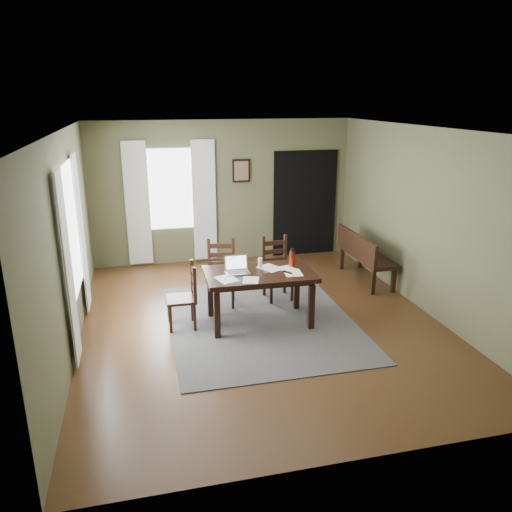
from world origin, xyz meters
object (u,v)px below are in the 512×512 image
object	(u,v)px
dining_table	(259,278)
laptop	(237,268)
chair_back_right	(277,269)
bench	(363,253)
water_bottle	(292,258)
chair_end	(185,297)
chair_back_left	(221,273)

from	to	relation	value
dining_table	laptop	world-z (taller)	laptop
dining_table	laptop	xyz separation A→B (m)	(-0.30, 0.08, 0.15)
chair_back_right	bench	distance (m)	1.72
bench	water_bottle	world-z (taller)	water_bottle
chair_end	bench	size ratio (longest dim) A/B	0.61
dining_table	chair_end	distance (m)	1.07
bench	laptop	size ratio (longest dim) A/B	4.54
chair_back_right	bench	bearing A→B (deg)	10.34
chair_back_left	dining_table	bearing A→B (deg)	-51.54
laptop	water_bottle	size ratio (longest dim) A/B	1.25
chair_back_right	dining_table	bearing A→B (deg)	-124.18
dining_table	chair_back_left	size ratio (longest dim) A/B	1.51
chair_back_left	chair_back_right	size ratio (longest dim) A/B	1.02
chair_end	chair_back_right	world-z (taller)	chair_back_right
water_bottle	chair_back_right	bearing A→B (deg)	91.06
water_bottle	laptop	bearing A→B (deg)	-176.77
bench	dining_table	bearing A→B (deg)	120.13
chair_end	water_bottle	distance (m)	1.61
dining_table	water_bottle	distance (m)	0.57
laptop	dining_table	bearing A→B (deg)	-14.78
bench	chair_back_left	bearing A→B (deg)	99.83
dining_table	chair_back_right	size ratio (longest dim) A/B	1.55
chair_end	chair_back_left	bearing A→B (deg)	138.70
chair_back_right	laptop	xyz separation A→B (m)	(-0.80, -0.76, 0.34)
water_bottle	dining_table	bearing A→B (deg)	-165.84
chair_back_left	bench	distance (m)	2.62
dining_table	water_bottle	size ratio (longest dim) A/B	5.74
chair_back_right	laptop	bearing A→B (deg)	-140.08
bench	laptop	world-z (taller)	laptop
chair_end	bench	world-z (taller)	chair_end
chair_back_left	water_bottle	distance (m)	1.21
chair_back_right	chair_back_left	bearing A→B (deg)	178.31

